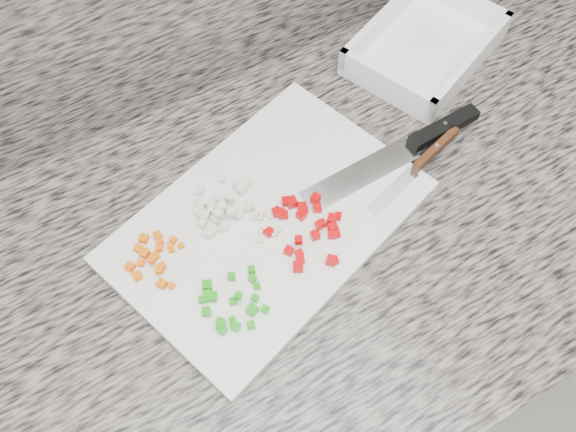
{
  "coord_description": "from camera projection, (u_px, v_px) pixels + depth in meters",
  "views": [
    {
      "loc": [
        -0.15,
        1.1,
        1.64
      ],
      "look_at": [
        0.06,
        1.46,
        0.93
      ],
      "focal_mm": 40.0,
      "sensor_mm": 36.0,
      "label": 1
    }
  ],
  "objects": [
    {
      "name": "cabinet",
      "position": [
        266.0,
        367.0,
        1.23
      ],
      "size": [
        3.92,
        0.62,
        0.86
      ],
      "primitive_type": "cube",
      "color": "silver",
      "rests_on": "ground"
    },
    {
      "name": "countertop",
      "position": [
        255.0,
        266.0,
        0.85
      ],
      "size": [
        3.96,
        0.64,
        0.04
      ],
      "primitive_type": "cube",
      "color": "slate",
      "rests_on": "cabinet"
    },
    {
      "name": "cutting_board",
      "position": [
        267.0,
        221.0,
        0.85
      ],
      "size": [
        0.46,
        0.37,
        0.01
      ],
      "primitive_type": "cube",
      "rotation": [
        0.0,
        0.0,
        0.3
      ],
      "color": "white",
      "rests_on": "countertop"
    },
    {
      "name": "carrot_pile",
      "position": [
        152.0,
        257.0,
        0.81
      ],
      "size": [
        0.08,
        0.09,
        0.02
      ],
      "color": "orange",
      "rests_on": "cutting_board"
    },
    {
      "name": "onion_pile",
      "position": [
        223.0,
        207.0,
        0.84
      ],
      "size": [
        0.09,
        0.08,
        0.02
      ],
      "color": "beige",
      "rests_on": "cutting_board"
    },
    {
      "name": "green_pepper_pile",
      "position": [
        230.0,
        303.0,
        0.78
      ],
      "size": [
        0.09,
        0.09,
        0.02
      ],
      "color": "#179A0E",
      "rests_on": "cutting_board"
    },
    {
      "name": "red_pepper_pile",
      "position": [
        307.0,
        226.0,
        0.83
      ],
      "size": [
        0.1,
        0.12,
        0.02
      ],
      "color": "#C10203",
      "rests_on": "cutting_board"
    },
    {
      "name": "garlic_pile",
      "position": [
        268.0,
        226.0,
        0.83
      ],
      "size": [
        0.04,
        0.05,
        0.01
      ],
      "color": "beige",
      "rests_on": "cutting_board"
    },
    {
      "name": "chef_knife",
      "position": [
        416.0,
        143.0,
        0.9
      ],
      "size": [
        0.29,
        0.04,
        0.02
      ],
      "rotation": [
        0.0,
        0.0,
        0.03
      ],
      "color": "white",
      "rests_on": "cutting_board"
    },
    {
      "name": "paring_knife",
      "position": [
        425.0,
        160.0,
        0.88
      ],
      "size": [
        0.18,
        0.06,
        0.02
      ],
      "rotation": [
        0.0,
        0.0,
        0.27
      ],
      "color": "white",
      "rests_on": "cutting_board"
    },
    {
      "name": "tray",
      "position": [
        425.0,
        47.0,
        0.99
      ],
      "size": [
        0.28,
        0.24,
        0.05
      ],
      "rotation": [
        0.0,
        0.0,
        0.38
      ],
      "color": "white",
      "rests_on": "countertop"
    }
  ]
}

